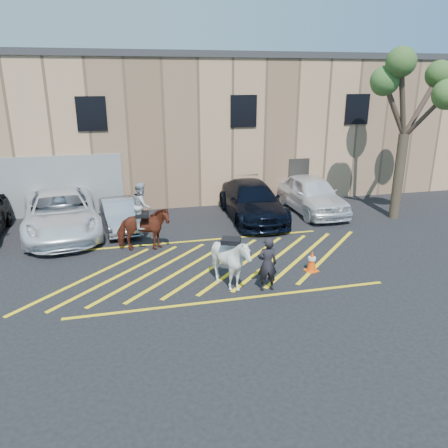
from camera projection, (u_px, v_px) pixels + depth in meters
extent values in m
plane|color=black|center=(214.00, 262.00, 15.21)|extent=(90.00, 90.00, 0.00)
imported|color=white|center=(61.00, 213.00, 17.82)|extent=(3.66, 6.53, 1.73)
imported|color=#9A9FA8|center=(119.00, 214.00, 18.44)|extent=(1.82, 3.93, 1.25)
imported|color=black|center=(252.00, 201.00, 19.80)|extent=(2.41, 5.63, 1.62)
imported|color=white|center=(312.00, 194.00, 20.78)|extent=(2.08, 5.06, 1.72)
imported|color=black|center=(267.00, 264.00, 12.97)|extent=(0.63, 0.43, 1.67)
cube|color=tan|center=(169.00, 126.00, 25.18)|extent=(32.00, 10.00, 7.00)
cube|color=#2D2D30|center=(167.00, 58.00, 24.02)|extent=(32.20, 10.20, 0.30)
cube|color=black|center=(91.00, 114.00, 19.29)|extent=(1.30, 0.08, 1.50)
cube|color=black|center=(244.00, 111.00, 20.84)|extent=(1.30, 0.08, 1.50)
cube|color=black|center=(357.00, 109.00, 22.17)|extent=(1.30, 0.08, 1.50)
cube|color=#38332D|center=(298.00, 180.00, 22.61)|extent=(1.10, 0.08, 2.20)
cube|color=yellow|center=(88.00, 278.00, 14.00)|extent=(4.20, 4.20, 0.01)
cube|color=yellow|center=(121.00, 274.00, 14.24)|extent=(4.20, 4.20, 0.01)
cube|color=yellow|center=(154.00, 271.00, 14.47)|extent=(4.20, 4.20, 0.01)
cube|color=yellow|center=(185.00, 268.00, 14.70)|extent=(4.20, 4.20, 0.01)
cube|color=yellow|center=(216.00, 265.00, 14.93)|extent=(4.20, 4.20, 0.01)
cube|color=yellow|center=(245.00, 262.00, 15.16)|extent=(4.20, 4.20, 0.01)
cube|color=yellow|center=(274.00, 260.00, 15.40)|extent=(4.20, 4.20, 0.01)
cube|color=yellow|center=(301.00, 257.00, 15.63)|extent=(4.20, 4.20, 0.01)
cube|color=yellow|center=(328.00, 254.00, 15.86)|extent=(4.20, 4.20, 0.01)
cube|color=yellow|center=(202.00, 240.00, 17.24)|extent=(9.50, 0.12, 0.01)
cube|color=yellow|center=(234.00, 299.00, 12.63)|extent=(9.50, 0.12, 0.01)
imported|color=maroon|center=(143.00, 229.00, 16.00)|extent=(2.04, 1.09, 1.65)
imported|color=#9DA0A7|center=(142.00, 205.00, 15.71)|extent=(0.72, 0.88, 1.68)
cube|color=black|center=(142.00, 214.00, 15.82)|extent=(0.52, 0.61, 0.14)
imported|color=silver|center=(231.00, 262.00, 13.07)|extent=(1.88, 1.98, 1.72)
cube|color=black|center=(231.00, 241.00, 12.85)|extent=(0.69, 0.64, 0.14)
cube|color=#F75F0A|center=(311.00, 270.00, 14.50)|extent=(0.46, 0.46, 0.03)
cone|color=#FF480A|center=(312.00, 260.00, 14.39)|extent=(0.32, 0.32, 0.70)
cylinder|color=silver|center=(312.00, 259.00, 14.37)|extent=(0.25, 0.25, 0.10)
cylinder|color=#4C402E|center=(399.00, 177.00, 19.52)|extent=(0.44, 0.44, 3.80)
cylinder|color=#4A372D|center=(422.00, 106.00, 18.85)|extent=(1.76, 0.51, 2.68)
cylinder|color=#4E392F|center=(394.00, 109.00, 19.37)|extent=(0.33, 1.88, 2.34)
cylinder|color=#483C2B|center=(395.00, 109.00, 18.45)|extent=(1.40, 0.20, 2.39)
cylinder|color=#49382C|center=(425.00, 116.00, 18.07)|extent=(0.78, 1.62, 1.96)
cylinder|color=#46372B|center=(402.00, 101.00, 18.12)|extent=(1.16, 0.77, 3.11)
sphere|color=#41652B|center=(440.00, 75.00, 18.74)|extent=(1.20, 1.20, 1.20)
sphere|color=#4F7532|center=(384.00, 83.00, 19.80)|extent=(1.20, 1.20, 1.20)
sphere|color=#467030|center=(385.00, 81.00, 17.95)|extent=(1.20, 1.20, 1.20)
sphere|color=#587431|center=(447.00, 94.00, 17.19)|extent=(1.20, 1.20, 1.20)
sphere|color=#3E632A|center=(401.00, 62.00, 17.28)|extent=(1.20, 1.20, 1.20)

